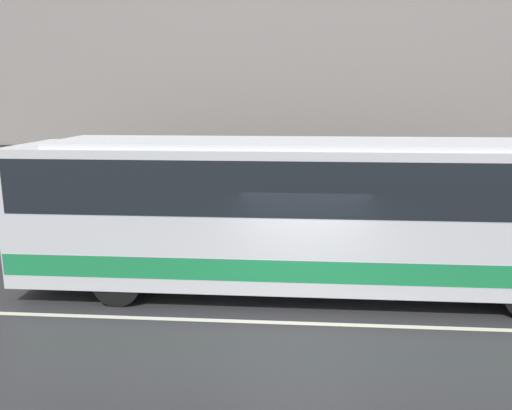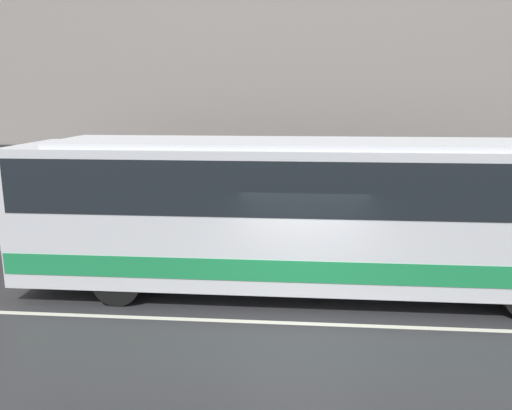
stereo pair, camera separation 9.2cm
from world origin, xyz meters
name	(u,v)px [view 1 (the left image)]	position (x,y,z in m)	size (l,w,h in m)	color
ground_plane	(303,324)	(0.00, 0.00, 0.00)	(60.00, 60.00, 0.00)	#2D2D30
sidewalk	(300,243)	(0.00, 5.28, 0.08)	(60.00, 2.57, 0.16)	gray
building_facade	(303,44)	(0.00, 6.71, 5.88)	(60.00, 0.35, 12.17)	gray
lane_stripe	(303,323)	(0.00, 0.00, 0.00)	(54.00, 0.14, 0.01)	beige
transit_bus	(298,208)	(-0.12, 1.75, 1.92)	(12.37, 2.62, 3.41)	silver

